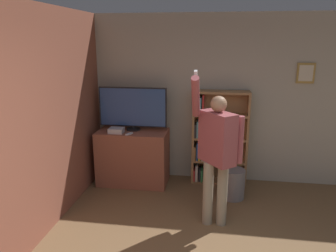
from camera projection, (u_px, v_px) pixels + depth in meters
wall_back at (224, 100)px, 5.28m from camera, size 6.20×0.09×2.70m
wall_side_brick at (51, 119)px, 4.04m from camera, size 0.06×4.78×2.70m
tv_ledge at (133, 157)px, 5.34m from camera, size 1.12×0.59×0.88m
television at (133, 108)px, 5.19m from camera, size 1.09×0.22×0.69m
game_console at (116, 130)px, 5.11m from camera, size 0.22×0.18×0.08m
remote_loose at (129, 134)px, 5.02m from camera, size 0.10×0.14×0.02m
bookshelf at (215, 140)px, 5.29m from camera, size 0.88×0.28×1.52m
person at (217, 149)px, 3.96m from camera, size 0.62×0.57×1.97m
waste_bin at (233, 184)px, 4.86m from camera, size 0.35×0.35×0.44m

